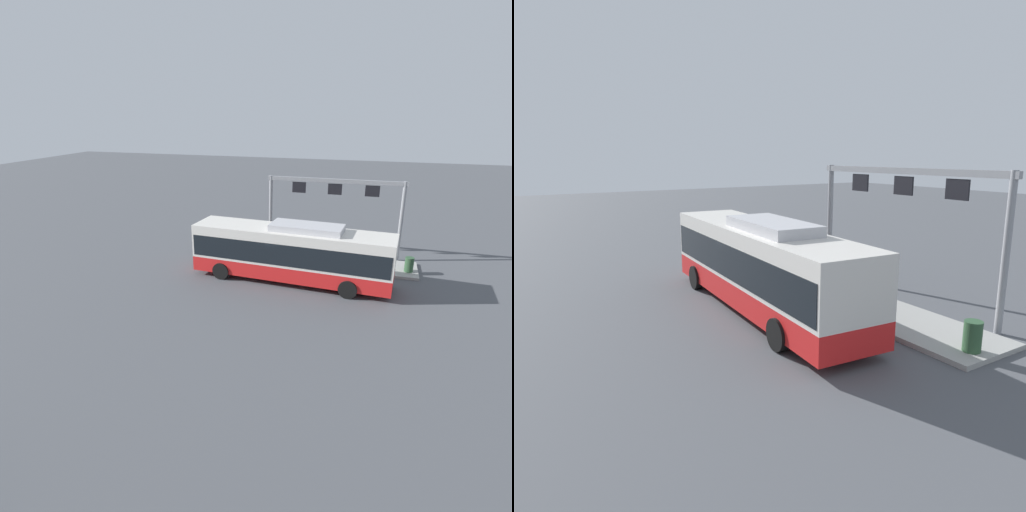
# 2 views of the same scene
# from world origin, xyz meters

# --- Properties ---
(ground_plane) EXTENTS (120.00, 120.00, 0.00)m
(ground_plane) POSITION_xyz_m (0.00, 0.00, 0.00)
(ground_plane) COLOR #4C4F54
(platform_curb) EXTENTS (10.00, 2.80, 0.16)m
(platform_curb) POSITION_xyz_m (-2.21, -3.43, 0.08)
(platform_curb) COLOR #9E9E99
(platform_curb) RESTS_ON ground
(bus_main) EXTENTS (11.53, 3.36, 3.46)m
(bus_main) POSITION_xyz_m (-0.01, 0.00, 1.81)
(bus_main) COLOR red
(bus_main) RESTS_ON ground
(person_boarding) EXTENTS (0.54, 0.60, 1.67)m
(person_boarding) POSITION_xyz_m (4.96, -3.02, 0.89)
(person_boarding) COLOR #334C8C
(person_boarding) RESTS_ON ground
(person_waiting_near) EXTENTS (0.54, 0.61, 1.67)m
(person_waiting_near) POSITION_xyz_m (3.90, -4.04, 0.89)
(person_waiting_near) COLOR slate
(person_waiting_near) RESTS_ON ground
(person_waiting_mid) EXTENTS (0.35, 0.53, 1.67)m
(person_waiting_mid) POSITION_xyz_m (1.90, -3.74, 1.05)
(person_waiting_mid) COLOR gray
(person_waiting_mid) RESTS_ON platform_curb
(platform_sign_gantry) EXTENTS (9.00, 0.24, 5.20)m
(platform_sign_gantry) POSITION_xyz_m (-1.72, -5.26, 3.74)
(platform_sign_gantry) COLOR gray
(platform_sign_gantry) RESTS_ON ground
(trash_bin) EXTENTS (0.52, 0.52, 0.90)m
(trash_bin) POSITION_xyz_m (-6.64, -3.00, 0.61)
(trash_bin) COLOR #2D5133
(trash_bin) RESTS_ON platform_curb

